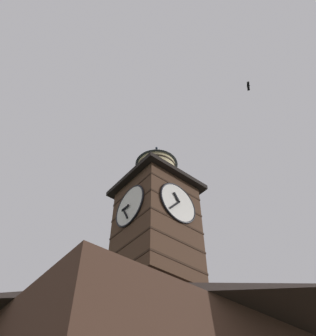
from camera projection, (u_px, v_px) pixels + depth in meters
The scene contains 2 objects.
clock_tower at pixel (156, 217), 18.09m from camera, with size 3.96×3.96×9.39m.
flying_bird_high at pixel (248, 86), 21.78m from camera, with size 0.60×0.49×0.11m.
Camera 1 is at (7.67, 8.42, 1.38)m, focal length 37.84 mm.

